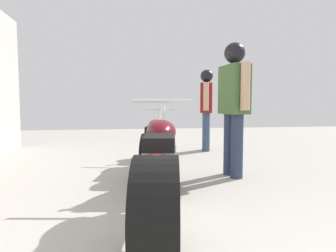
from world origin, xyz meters
The scene contains 5 objects.
ground_plane centered at (0.00, 3.25, 0.00)m, with size 16.00×16.00×0.00m, color #A8A399.
motorcycle_maroon_cruiser centered at (-0.78, 2.37, 0.41)m, with size 0.73×2.16×1.00m.
motorcycle_black_naked centered at (-0.61, 4.30, 0.37)m, with size 0.70×1.89×0.89m.
mechanic_in_blue centered at (0.36, 3.65, 1.04)m, with size 0.29×0.69×1.74m.
mechanic_with_helmet centered at (0.62, 5.78, 0.99)m, with size 0.35×0.64×1.65m.
Camera 1 is at (-1.08, 0.05, 0.95)m, focal length 31.01 mm.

